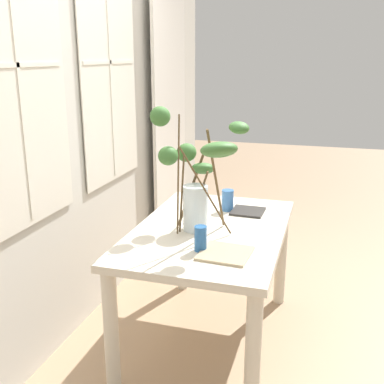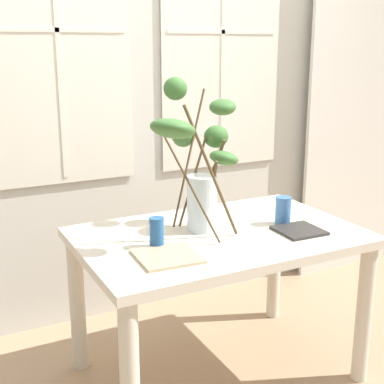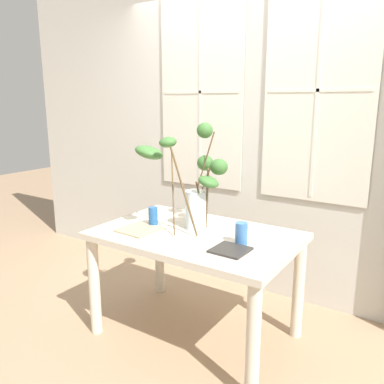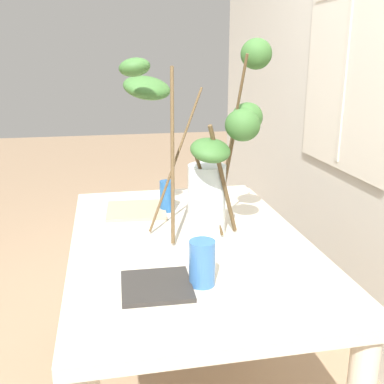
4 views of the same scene
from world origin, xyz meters
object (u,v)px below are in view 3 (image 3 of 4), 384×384
(dining_table, at_px, (196,250))
(drinking_glass_blue_right, at_px, (241,234))
(vase_with_branches, at_px, (192,181))
(plate_square_right, at_px, (230,250))
(plate_square_left, at_px, (139,230))
(drinking_glass_blue_left, at_px, (153,216))

(dining_table, distance_m, drinking_glass_blue_right, 0.40)
(drinking_glass_blue_right, bearing_deg, vase_with_branches, 167.28)
(vase_with_branches, height_order, drinking_glass_blue_right, vase_with_branches)
(plate_square_right, bearing_deg, drinking_glass_blue_right, 88.86)
(drinking_glass_blue_right, xyz_separation_m, plate_square_left, (-0.70, -0.14, -0.06))
(dining_table, bearing_deg, plate_square_right, -25.09)
(drinking_glass_blue_right, distance_m, plate_square_right, 0.15)
(plate_square_left, bearing_deg, plate_square_right, 0.59)
(vase_with_branches, height_order, plate_square_right, vase_with_branches)
(vase_with_branches, bearing_deg, drinking_glass_blue_right, -12.72)
(dining_table, relative_size, drinking_glass_blue_left, 9.86)
(dining_table, relative_size, vase_with_branches, 1.81)
(drinking_glass_blue_right, bearing_deg, plate_square_left, -168.41)
(plate_square_left, bearing_deg, dining_table, 26.05)
(vase_with_branches, relative_size, drinking_glass_blue_right, 5.29)
(dining_table, height_order, drinking_glass_blue_left, drinking_glass_blue_left)
(vase_with_branches, xyz_separation_m, drinking_glass_blue_left, (-0.26, -0.10, -0.27))
(drinking_glass_blue_left, height_order, plate_square_right, drinking_glass_blue_left)
(vase_with_branches, height_order, plate_square_left, vase_with_branches)
(dining_table, relative_size, plate_square_right, 6.50)
(dining_table, xyz_separation_m, plate_square_right, (0.35, -0.16, 0.13))
(dining_table, distance_m, plate_square_left, 0.41)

